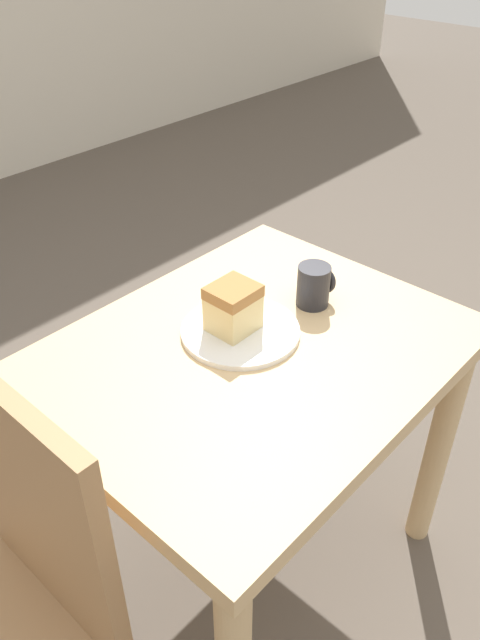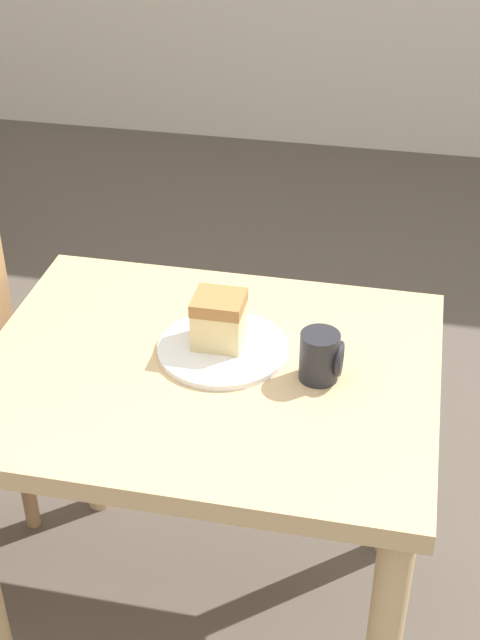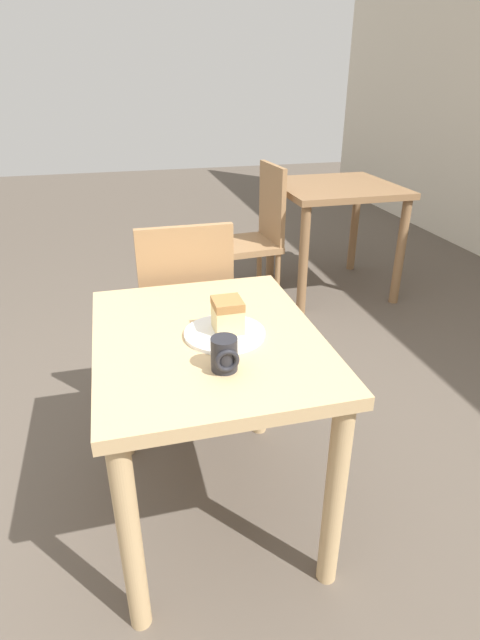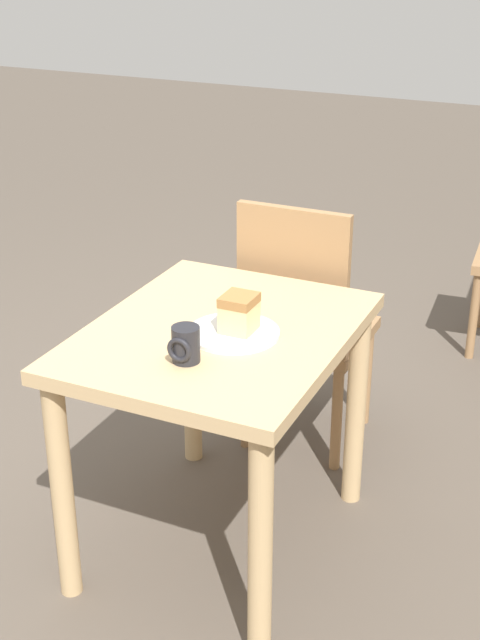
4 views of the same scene
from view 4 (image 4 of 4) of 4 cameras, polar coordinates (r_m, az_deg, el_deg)
name	(u,v)px [view 4 (image 4 of 4)]	position (r m, az deg, el deg)	size (l,w,h in m)	color
ground_plane	(145,526)	(2.82, -6.10, -12.97)	(14.00, 14.00, 0.00)	brown
dining_table_near	(220,370)	(2.43, -1.32, -3.24)	(0.84, 0.67, 0.70)	tan
chair_near_window	(303,322)	(2.97, 4.04, -0.14)	(0.39, 0.39, 0.90)	#9E754C
plate	(234,333)	(2.34, -0.41, -0.82)	(0.24, 0.24, 0.01)	white
cake_slice	(239,313)	(2.32, -0.06, 0.46)	(0.09, 0.08, 0.10)	#E5CC89
coffee_mug	(185,345)	(2.19, -3.53, -1.59)	(0.08, 0.07, 0.09)	#232328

